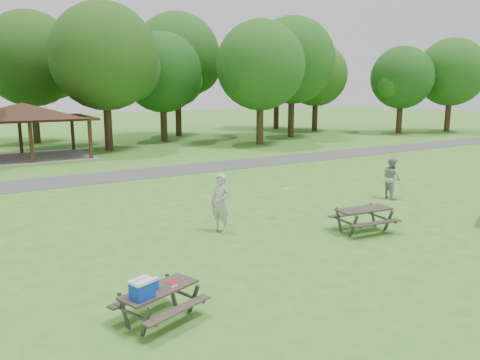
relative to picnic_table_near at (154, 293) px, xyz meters
name	(u,v)px	position (x,y,z in m)	size (l,w,h in m)	color
ground	(281,247)	(5.00, 2.44, -0.66)	(160.00, 160.00, 0.00)	#387521
asphalt_path	(131,175)	(5.00, 16.44, -0.65)	(120.00, 3.20, 0.02)	#414043
pavilion	(23,113)	(1.00, 26.44, 2.40)	(8.60, 7.01, 3.76)	#3A1E15
tree_row_e	(106,60)	(7.10, 27.46, 6.12)	(8.40, 8.00, 11.02)	black
tree_row_f	(163,75)	(13.09, 30.96, 5.18)	(7.35, 7.00, 9.55)	#301F15
tree_row_g	(261,68)	(19.09, 24.46, 5.66)	(7.77, 7.40, 10.25)	#312216
tree_row_h	(293,63)	(25.10, 27.96, 6.36)	(8.61, 8.20, 11.37)	#301E15
tree_row_i	(317,77)	(31.08, 31.46, 5.24)	(7.14, 6.80, 9.52)	black
tree_row_j	(402,80)	(37.08, 24.96, 4.90)	(6.72, 6.40, 8.96)	black
tree_deep_b	(32,62)	(3.10, 35.46, 6.22)	(8.40, 8.00, 11.13)	#2E2114
tree_deep_c	(178,59)	(16.10, 34.46, 6.78)	(8.82, 8.40, 11.90)	#301D15
tree_deep_d	(277,67)	(29.10, 35.96, 6.36)	(8.40, 8.00, 11.27)	black
tree_flank_right	(452,74)	(43.09, 23.46, 5.49)	(7.56, 7.20, 9.97)	#312115
picnic_table_near	(154,293)	(0.00, 0.00, 0.00)	(2.01, 1.81, 1.16)	#302723
picnic_table_middle	(364,214)	(8.31, 2.26, -0.06)	(2.05, 1.72, 0.82)	#2F2722
frisbee_in_flight	(286,189)	(6.98, 4.85, 0.47)	(0.32, 0.32, 0.02)	yellow
frisbee_thrower	(221,203)	(4.20, 4.74, 0.33)	(0.72, 0.48, 1.99)	#AFAFB2
frisbee_catcher	(391,178)	(12.89, 5.08, 0.24)	(0.88, 0.69, 1.81)	#9E9EA0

